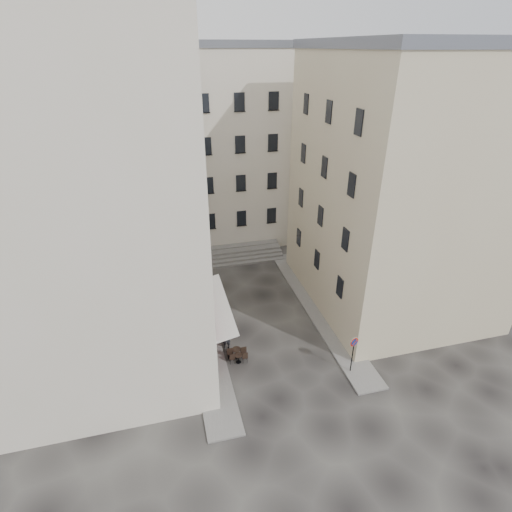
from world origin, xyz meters
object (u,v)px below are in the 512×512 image
object	(u,v)px
no_parking_sign	(353,348)
bistro_table_a	(238,357)
pedestrian	(226,339)
bistro_table_b	(236,352)

from	to	relation	value
no_parking_sign	bistro_table_a	distance (m)	7.26
no_parking_sign	pedestrian	world-z (taller)	no_parking_sign
no_parking_sign	bistro_table_b	size ratio (longest dim) A/B	2.14
bistro_table_a	pedestrian	bearing A→B (deg)	107.30
no_parking_sign	bistro_table_a	bearing A→B (deg)	144.34
no_parking_sign	pedestrian	distance (m)	8.31
no_parking_sign	pedestrian	xyz separation A→B (m)	(-7.11, 4.17, -1.12)
no_parking_sign	pedestrian	bearing A→B (deg)	135.33
bistro_table_a	bistro_table_b	world-z (taller)	bistro_table_b
no_parking_sign	bistro_table_a	size ratio (longest dim) A/B	2.32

